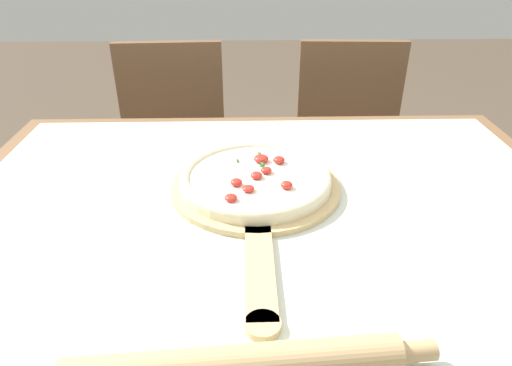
% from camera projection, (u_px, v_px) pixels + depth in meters
% --- Properties ---
extents(dining_table, '(1.27, 0.96, 0.77)m').
position_uv_depth(dining_table, '(267.00, 255.00, 0.92)').
color(dining_table, brown).
rests_on(dining_table, ground_plane).
extents(towel_cloth, '(1.19, 0.88, 0.00)m').
position_uv_depth(towel_cloth, '(268.00, 209.00, 0.87)').
color(towel_cloth, silver).
rests_on(towel_cloth, dining_table).
extents(pizza_peel, '(0.34, 0.57, 0.01)m').
position_uv_depth(pizza_peel, '(256.00, 193.00, 0.90)').
color(pizza_peel, tan).
rests_on(pizza_peel, towel_cloth).
extents(pizza, '(0.30, 0.30, 0.03)m').
position_uv_depth(pizza, '(256.00, 178.00, 0.92)').
color(pizza, beige).
rests_on(pizza, pizza_peel).
extents(rolling_pin, '(0.48, 0.07, 0.05)m').
position_uv_depth(rolling_pin, '(234.00, 366.00, 0.53)').
color(rolling_pin, tan).
rests_on(rolling_pin, towel_cloth).
extents(chair_left, '(0.42, 0.42, 0.89)m').
position_uv_depth(chair_left, '(174.00, 151.00, 1.68)').
color(chair_left, brown).
rests_on(chair_left, ground_plane).
extents(chair_right, '(0.42, 0.42, 0.89)m').
position_uv_depth(chair_right, '(348.00, 149.00, 1.70)').
color(chair_right, brown).
rests_on(chair_right, ground_plane).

